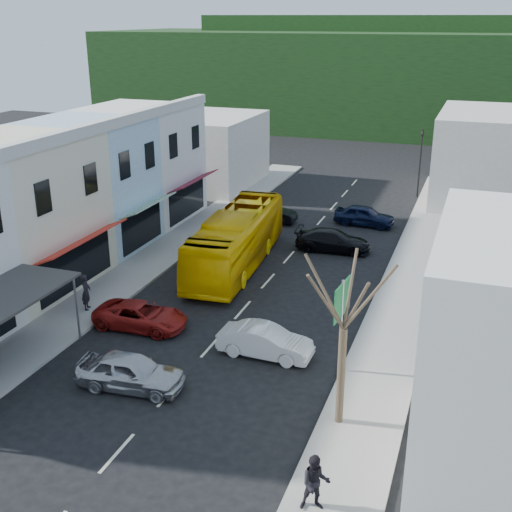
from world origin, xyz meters
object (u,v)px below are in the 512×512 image
Objects in this scene: bus at (237,241)px; direction_sign at (341,328)px; car_white at (265,341)px; traffic_signal at (420,163)px; car_red at (141,314)px; pedestrian_right at (315,485)px; pedestrian_left at (86,293)px; car_silver at (130,372)px; street_tree at (344,329)px.

direction_sign is at bearing -54.28° from bus.
traffic_signal is at bearing -5.32° from car_white.
pedestrian_right reaches higher than car_red.
traffic_signal reaches higher than pedestrian_left.
car_silver is at bearing 136.52° from car_white.
pedestrian_left is at bearing 70.09° from traffic_signal.
pedestrian_left is at bearing 84.04° from car_white.
traffic_signal is at bearing -45.36° from pedestrian_left.
bus is at bearing -49.86° from pedestrian_left.
pedestrian_right is at bearing 97.07° from traffic_signal.
pedestrian_left is 1.00× the size of pedestrian_right.
bus is 2.52× the size of car_red.
street_tree reaches higher than pedestrian_right.
pedestrian_right is at bearing -120.56° from car_silver.
car_silver is 5.29m from car_red.
pedestrian_left is 30.78m from traffic_signal.
pedestrian_right is at bearing -86.21° from street_tree.
bus reaches higher than pedestrian_right.
bus is 9.17m from car_red.
direction_sign is (8.41, -9.91, 0.53)m from bus.
bus is 20.36m from pedestrian_right.
car_white is 0.96× the size of car_red.
direction_sign is at bearing 77.41° from pedestrian_right.
street_tree is (4.14, -3.86, 3.18)m from car_white.
car_red is 2.71× the size of pedestrian_left.
car_white is 6.49m from street_tree.
pedestrian_left reaches higher than car_white.
street_tree is at bearing -114.78° from car_red.
car_red is at bearing 157.34° from street_tree.
car_silver is 1.00× the size of car_white.
bus is 16.44m from street_tree.
direction_sign is at bearing -116.94° from pedestrian_left.
traffic_signal reaches higher than car_silver.
car_white is 3.64m from direction_sign.
car_red is 0.59× the size of street_tree.
traffic_signal is (7.41, 33.28, 2.07)m from car_silver.
direction_sign is (9.76, -0.89, 1.38)m from car_red.
bus is at bearing 28.90° from car_white.
car_red is (-6.41, 0.55, 0.00)m from car_white.
bus is 2.78× the size of direction_sign.
traffic_signal is (8.29, 19.45, 1.22)m from bus.
bus is 2.64× the size of car_white.
car_red is at bearing -103.09° from bus.
car_white is 2.59× the size of pedestrian_right.
traffic_signal reaches higher than car_red.
direction_sign reaches higher than car_red.
car_silver is 34.16m from traffic_signal.
car_red is at bearing 20.20° from car_silver.
traffic_signal is at bearing -17.30° from car_silver.
street_tree reaches higher than car_white.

